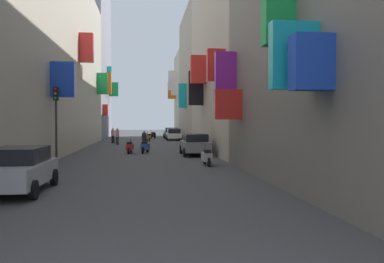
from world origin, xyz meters
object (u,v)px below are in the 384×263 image
(scooter_black, at_px, (153,135))
(parked_car_white, at_px, (174,134))
(scooter_silver, at_px, (207,157))
(scooter_blue, at_px, (145,147))
(parked_car_green, at_px, (171,133))
(pedestrian_crossing, at_px, (113,136))
(parked_car_silver, at_px, (17,169))
(pedestrian_near_right, at_px, (117,137))
(parked_car_grey, at_px, (195,144))
(scooter_red, at_px, (130,147))
(scooter_orange, at_px, (148,137))
(pedestrian_near_left, at_px, (144,140))
(traffic_light_near_corner, at_px, (56,111))

(scooter_black, bearing_deg, parked_car_white, -60.97)
(scooter_silver, distance_m, scooter_blue, 9.12)
(scooter_black, bearing_deg, parked_car_green, 29.33)
(scooter_blue, distance_m, pedestrian_crossing, 13.40)
(parked_car_silver, bearing_deg, pedestrian_near_right, 86.60)
(parked_car_silver, xyz_separation_m, scooter_blue, (4.24, 15.43, -0.32))
(parked_car_grey, xyz_separation_m, scooter_blue, (-3.41, 2.37, -0.31))
(scooter_red, distance_m, pedestrian_near_right, 10.42)
(parked_car_grey, relative_size, scooter_blue, 2.18)
(scooter_silver, xyz_separation_m, scooter_black, (-2.22, 31.60, 0.00))
(pedestrian_crossing, bearing_deg, scooter_silver, -72.83)
(parked_car_grey, distance_m, scooter_orange, 19.09)
(pedestrian_near_left, bearing_deg, traffic_light_near_corner, -116.10)
(scooter_silver, height_order, scooter_blue, same)
(parked_car_silver, bearing_deg, scooter_red, 78.35)
(scooter_silver, bearing_deg, parked_car_white, 89.54)
(parked_car_silver, xyz_separation_m, pedestrian_crossing, (0.84, 28.38, 0.01))
(parked_car_white, xyz_separation_m, traffic_light_near_corner, (-8.34, -25.36, 2.15))
(parked_car_grey, xyz_separation_m, traffic_light_near_corner, (-8.29, -4.30, 2.12))
(scooter_red, height_order, pedestrian_near_right, pedestrian_near_right)
(traffic_light_near_corner, bearing_deg, parked_car_green, 74.87)
(parked_car_grey, xyz_separation_m, pedestrian_near_right, (-6.13, 12.36, 0.04))
(pedestrian_near_left, distance_m, pedestrian_near_right, 7.36)
(pedestrian_crossing, height_order, pedestrian_near_left, pedestrian_crossing)
(parked_car_white, distance_m, pedestrian_near_right, 10.67)
(parked_car_silver, distance_m, scooter_silver, 10.18)
(parked_car_silver, xyz_separation_m, scooter_black, (5.26, 38.51, -0.32))
(parked_car_silver, height_order, scooter_silver, parked_car_silver)
(scooter_orange, distance_m, scooter_blue, 16.48)
(scooter_black, relative_size, pedestrian_near_right, 1.09)
(scooter_blue, bearing_deg, pedestrian_crossing, 104.69)
(scooter_black, bearing_deg, pedestrian_near_right, -105.99)
(pedestrian_near_left, bearing_deg, parked_car_silver, -102.61)
(parked_car_grey, height_order, scooter_silver, parked_car_grey)
(parked_car_silver, height_order, pedestrian_near_right, pedestrian_near_right)
(parked_car_grey, height_order, traffic_light_near_corner, traffic_light_near_corner)
(parked_car_white, xyz_separation_m, scooter_black, (-2.44, 4.39, -0.28))
(parked_car_silver, height_order, scooter_orange, parked_car_silver)
(scooter_black, relative_size, pedestrian_near_left, 1.14)
(parked_car_white, height_order, parked_car_silver, parked_car_silver)
(parked_car_green, distance_m, traffic_light_near_corner, 32.35)
(pedestrian_near_right, bearing_deg, parked_car_grey, -63.62)
(parked_car_silver, relative_size, scooter_red, 2.18)
(scooter_blue, bearing_deg, traffic_light_near_corner, -126.21)
(parked_car_white, bearing_deg, pedestrian_near_right, -125.43)
(scooter_blue, height_order, scooter_black, same)
(parked_car_silver, height_order, scooter_blue, parked_car_silver)
(scooter_orange, distance_m, scooter_red, 16.83)
(scooter_red, bearing_deg, parked_car_grey, -24.69)
(parked_car_white, relative_size, pedestrian_crossing, 2.61)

